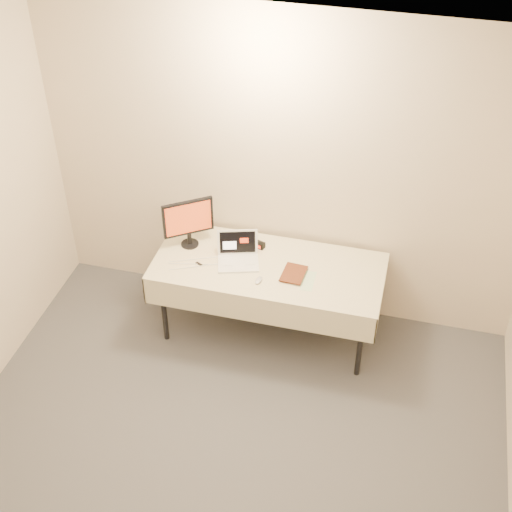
% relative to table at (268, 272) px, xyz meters
% --- Properties ---
extents(back_wall, '(4.00, 0.10, 2.70)m').
position_rel_table_xyz_m(back_wall, '(0.00, 0.45, 0.67)').
color(back_wall, beige).
rests_on(back_wall, ground).
extents(table, '(1.86, 0.81, 0.74)m').
position_rel_table_xyz_m(table, '(0.00, 0.00, 0.00)').
color(table, black).
rests_on(table, ground).
extents(laptop, '(0.40, 0.37, 0.23)m').
position_rel_table_xyz_m(laptop, '(-0.26, 0.01, 0.12)').
color(laptop, white).
rests_on(laptop, table).
extents(monitor, '(0.36, 0.26, 0.43)m').
position_rel_table_xyz_m(monitor, '(-0.70, 0.11, 0.32)').
color(monitor, black).
rests_on(monitor, table).
extents(book, '(0.18, 0.04, 0.24)m').
position_rel_table_xyz_m(book, '(0.13, -0.06, 0.18)').
color(book, brown).
rests_on(book, table).
extents(alarm_clock, '(0.13, 0.09, 0.05)m').
position_rel_table_xyz_m(alarm_clock, '(-0.15, 0.22, 0.09)').
color(alarm_clock, black).
rests_on(alarm_clock, table).
extents(clicker, '(0.06, 0.10, 0.02)m').
position_rel_table_xyz_m(clicker, '(-0.03, -0.21, 0.07)').
color(clicker, silver).
rests_on(clicker, table).
extents(paper_form, '(0.10, 0.24, 0.00)m').
position_rel_table_xyz_m(paper_form, '(0.35, -0.11, 0.06)').
color(paper_form, '#B2D3A8').
rests_on(paper_form, table).
extents(usb_dongle, '(0.06, 0.04, 0.01)m').
position_rel_table_xyz_m(usb_dongle, '(-0.55, -0.12, 0.07)').
color(usb_dongle, black).
rests_on(usb_dongle, table).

